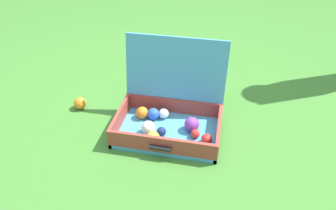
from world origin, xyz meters
TOP-DOWN VIEW (x-y plane):
  - ground_plane at (0.00, 0.00)m, footprint 16.00×16.00m
  - open_suitcase at (0.05, 0.06)m, footprint 0.56×0.45m
  - stray_ball_on_grass at (-0.52, 0.13)m, footprint 0.07×0.07m

SIDE VIEW (x-z plane):
  - ground_plane at x=0.00m, z-range 0.00..0.00m
  - stray_ball_on_grass at x=-0.52m, z-range 0.00..0.07m
  - open_suitcase at x=0.05m, z-range -0.13..0.34m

